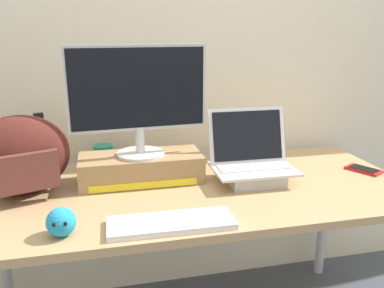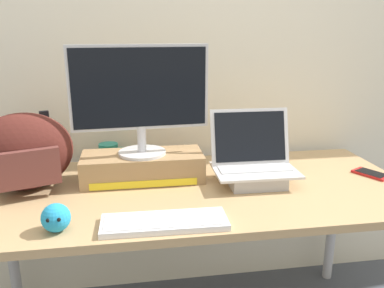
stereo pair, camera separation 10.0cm
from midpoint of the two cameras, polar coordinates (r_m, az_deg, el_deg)
The scene contains 10 objects.
back_wall at distance 1.97m, azimuth -4.85°, elevation 14.84°, with size 7.00×0.10×2.60m, color silver.
desk at distance 1.63m, azimuth -1.79°, elevation -8.43°, with size 1.77×0.79×0.73m.
toner_box_yellow at distance 1.67m, azimuth -9.06°, elevation -3.43°, with size 0.50×0.21×0.11m.
desktop_monitor at distance 1.59m, azimuth -9.53°, elevation 6.73°, with size 0.55×0.20×0.44m.
open_laptop at distance 1.66m, azimuth 6.90°, elevation -3.31°, with size 0.34×0.24×0.29m.
external_keyboard at distance 1.30m, azimuth -5.26°, elevation -11.25°, with size 0.41×0.15×0.02m.
messenger_backpack at distance 1.64m, azimuth -25.18°, elevation -1.59°, with size 0.42×0.32×0.31m.
coffee_mug at distance 1.87m, azimuth -14.03°, elevation -1.68°, with size 0.13×0.09×0.10m.
cell_phone at distance 1.91m, azimuth 22.13°, elevation -3.46°, with size 0.14×0.17×0.01m.
plush_toy at distance 1.31m, azimuth -20.46°, elevation -10.50°, with size 0.09×0.09×0.09m.
Camera 1 is at (-0.33, -1.44, 1.35)m, focal length 37.06 mm.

